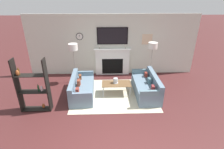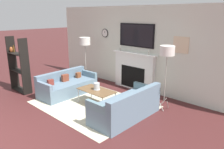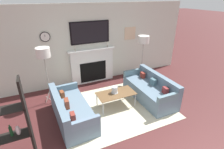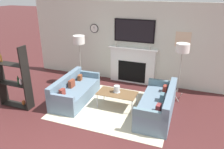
{
  "view_description": "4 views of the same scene",
  "coord_description": "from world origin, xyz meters",
  "px_view_note": "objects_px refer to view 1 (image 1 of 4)",
  "views": [
    {
      "loc": [
        -0.26,
        -2.7,
        3.44
      ],
      "look_at": [
        -0.07,
        3.15,
        0.73
      ],
      "focal_mm": 28.0,
      "sensor_mm": 36.0,
      "label": 1
    },
    {
      "loc": [
        4.27,
        -0.79,
        2.45
      ],
      "look_at": [
        0.15,
        3.56,
        0.77
      ],
      "focal_mm": 35.0,
      "sensor_mm": 36.0,
      "label": 2
    },
    {
      "loc": [
        -1.76,
        -0.76,
        2.96
      ],
      "look_at": [
        0.13,
        3.4,
        0.83
      ],
      "focal_mm": 28.0,
      "sensor_mm": 36.0,
      "label": 3
    },
    {
      "loc": [
        1.83,
        -1.99,
        3.1
      ],
      "look_at": [
        -0.26,
        3.52,
        0.73
      ],
      "focal_mm": 35.0,
      "sensor_mm": 36.0,
      "label": 4
    }
  ],
  "objects_px": {
    "couch_left": "(81,89)",
    "couch_right": "(146,87)",
    "floor_lamp_right": "(153,46)",
    "shelf_unit": "(33,87)",
    "floor_lamp_left": "(73,48)",
    "hurricane_candle": "(116,81)",
    "coffee_table": "(116,84)"
  },
  "relations": [
    {
      "from": "shelf_unit",
      "to": "couch_left",
      "type": "bearing_deg",
      "value": 33.14
    },
    {
      "from": "couch_left",
      "to": "shelf_unit",
      "type": "bearing_deg",
      "value": -146.86
    },
    {
      "from": "coffee_table",
      "to": "shelf_unit",
      "type": "bearing_deg",
      "value": -160.57
    },
    {
      "from": "coffee_table",
      "to": "floor_lamp_left",
      "type": "height_order",
      "value": "floor_lamp_left"
    },
    {
      "from": "floor_lamp_left",
      "to": "couch_right",
      "type": "bearing_deg",
      "value": -21.22
    },
    {
      "from": "floor_lamp_left",
      "to": "shelf_unit",
      "type": "bearing_deg",
      "value": -116.13
    },
    {
      "from": "floor_lamp_right",
      "to": "shelf_unit",
      "type": "xyz_separation_m",
      "value": [
        -4.13,
        -1.96,
        -0.72
      ]
    },
    {
      "from": "couch_left",
      "to": "floor_lamp_left",
      "type": "xyz_separation_m",
      "value": [
        -0.38,
        1.09,
        1.25
      ]
    },
    {
      "from": "coffee_table",
      "to": "floor_lamp_left",
      "type": "xyz_separation_m",
      "value": [
        -1.67,
        1.03,
        1.11
      ]
    },
    {
      "from": "shelf_unit",
      "to": "floor_lamp_left",
      "type": "bearing_deg",
      "value": 63.87
    },
    {
      "from": "couch_left",
      "to": "couch_right",
      "type": "bearing_deg",
      "value": 0.05
    },
    {
      "from": "couch_left",
      "to": "coffee_table",
      "type": "relative_size",
      "value": 1.73
    },
    {
      "from": "hurricane_candle",
      "to": "shelf_unit",
      "type": "height_order",
      "value": "shelf_unit"
    },
    {
      "from": "couch_right",
      "to": "floor_lamp_right",
      "type": "height_order",
      "value": "floor_lamp_right"
    },
    {
      "from": "shelf_unit",
      "to": "hurricane_candle",
      "type": "bearing_deg",
      "value": 20.43
    },
    {
      "from": "couch_left",
      "to": "floor_lamp_left",
      "type": "distance_m",
      "value": 1.7
    },
    {
      "from": "floor_lamp_left",
      "to": "floor_lamp_right",
      "type": "xyz_separation_m",
      "value": [
        3.17,
        0.0,
        0.03
      ]
    },
    {
      "from": "hurricane_candle",
      "to": "coffee_table",
      "type": "bearing_deg",
      "value": -59.14
    },
    {
      "from": "coffee_table",
      "to": "shelf_unit",
      "type": "relative_size",
      "value": 0.61
    },
    {
      "from": "coffee_table",
      "to": "shelf_unit",
      "type": "height_order",
      "value": "shelf_unit"
    },
    {
      "from": "couch_left",
      "to": "floor_lamp_right",
      "type": "bearing_deg",
      "value": 21.23
    },
    {
      "from": "couch_right",
      "to": "floor_lamp_left",
      "type": "xyz_separation_m",
      "value": [
        -2.79,
        1.08,
        1.22
      ]
    },
    {
      "from": "couch_left",
      "to": "couch_right",
      "type": "distance_m",
      "value": 2.42
    },
    {
      "from": "floor_lamp_left",
      "to": "shelf_unit",
      "type": "xyz_separation_m",
      "value": [
        -0.96,
        -1.96,
        -0.69
      ]
    },
    {
      "from": "couch_right",
      "to": "floor_lamp_left",
      "type": "relative_size",
      "value": 1.11
    },
    {
      "from": "coffee_table",
      "to": "floor_lamp_left",
      "type": "relative_size",
      "value": 0.63
    },
    {
      "from": "couch_left",
      "to": "couch_right",
      "type": "relative_size",
      "value": 0.99
    },
    {
      "from": "hurricane_candle",
      "to": "shelf_unit",
      "type": "distance_m",
      "value": 2.8
    },
    {
      "from": "couch_right",
      "to": "hurricane_candle",
      "type": "xyz_separation_m",
      "value": [
        -1.15,
        0.1,
        0.23
      ]
    },
    {
      "from": "couch_left",
      "to": "hurricane_candle",
      "type": "xyz_separation_m",
      "value": [
        1.27,
        0.1,
        0.25
      ]
    },
    {
      "from": "floor_lamp_left",
      "to": "shelf_unit",
      "type": "height_order",
      "value": "shelf_unit"
    },
    {
      "from": "couch_right",
      "to": "floor_lamp_left",
      "type": "height_order",
      "value": "floor_lamp_left"
    }
  ]
}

